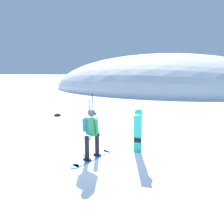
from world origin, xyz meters
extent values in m
plane|color=white|center=(0.00, 0.00, 0.00)|extent=(300.00, 300.00, 0.00)
ellipsoid|color=white|center=(3.81, 32.75, 0.00)|extent=(39.26, 35.33, 11.91)
cube|color=blue|center=(-0.13, -0.13, 0.01)|extent=(0.97, 1.51, 0.02)
cylinder|color=blue|center=(0.23, 0.56, 0.01)|extent=(0.28, 0.28, 0.02)
cylinder|color=blue|center=(-0.49, -0.82, 0.01)|extent=(0.28, 0.28, 0.02)
cube|color=black|center=(-0.02, 0.08, 0.05)|extent=(0.29, 0.24, 0.06)
cube|color=black|center=(-0.24, -0.35, 0.05)|extent=(0.29, 0.24, 0.06)
cylinder|color=black|center=(-0.02, 0.08, 0.43)|extent=(0.15, 0.15, 0.82)
cylinder|color=black|center=(-0.24, -0.35, 0.43)|extent=(0.15, 0.15, 0.82)
cube|color=#2D9351|center=(-0.13, -0.13, 1.13)|extent=(0.42, 0.36, 0.58)
cylinder|color=#2D9351|center=(-0.34, -0.03, 1.13)|extent=(0.17, 0.20, 0.57)
cylinder|color=#2D9351|center=(0.07, -0.24, 1.13)|extent=(0.17, 0.20, 0.57)
sphere|color=black|center=(-0.33, 0.02, 0.88)|extent=(0.11, 0.11, 0.11)
sphere|color=black|center=(0.11, -0.21, 0.88)|extent=(0.11, 0.11, 0.11)
cube|color=teal|center=(-0.31, -0.04, 1.15)|extent=(0.29, 0.33, 0.44)
cube|color=teal|center=(-0.40, 0.01, 1.07)|extent=(0.15, 0.21, 0.20)
sphere|color=#9E7051|center=(-0.13, -0.13, 1.56)|extent=(0.21, 0.21, 0.21)
sphere|color=#4C4C56|center=(-0.13, -0.13, 1.59)|extent=(0.25, 0.25, 0.25)
cube|color=navy|center=(-0.02, -0.19, 1.56)|extent=(0.11, 0.16, 0.08)
cube|color=#23B7A3|center=(1.34, 0.49, 0.74)|extent=(0.28, 0.40, 1.48)
cylinder|color=#23B7A3|center=(1.34, 0.68, 1.47)|extent=(0.28, 0.09, 0.28)
cube|color=black|center=(1.34, 0.52, 0.96)|extent=(0.25, 0.10, 0.15)
cube|color=black|center=(1.34, 0.52, 0.52)|extent=(0.25, 0.10, 0.15)
cylinder|color=black|center=(-0.87, 1.94, 0.85)|extent=(0.04, 0.04, 1.71)
cylinder|color=orange|center=(-0.87, 1.94, 1.53)|extent=(0.20, 0.20, 0.02)
cone|color=black|center=(-0.87, 1.94, 1.75)|extent=(0.04, 0.04, 0.08)
cylinder|color=black|center=(-1.23, 3.60, 0.87)|extent=(0.04, 0.04, 1.75)
cylinder|color=orange|center=(-1.23, 3.60, 1.57)|extent=(0.20, 0.20, 0.02)
cone|color=black|center=(-1.23, 3.60, 1.79)|extent=(0.04, 0.04, 0.08)
ellipsoid|color=#282628|center=(-4.28, 5.63, 0.00)|extent=(0.48, 0.41, 0.33)
ellipsoid|color=#4C4742|center=(1.01, 4.61, 0.00)|extent=(0.36, 0.31, 0.25)
camera|label=1|loc=(1.74, -6.11, 2.91)|focal=31.60mm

